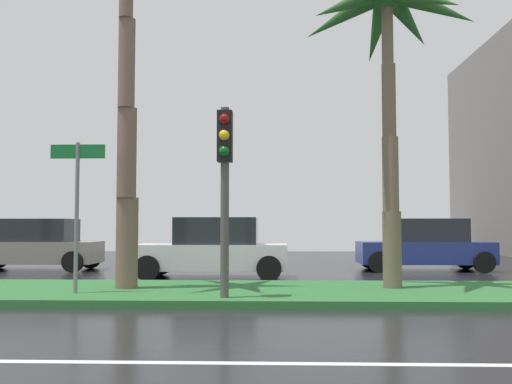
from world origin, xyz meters
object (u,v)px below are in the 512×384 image
Objects in this scene: palm_tree_centre at (388,24)px; traffic_signal_median_right at (225,166)px; street_name_sign at (77,196)px; car_in_traffic_second at (35,246)px; car_in_traffic_third at (213,249)px; car_in_traffic_fourth at (425,246)px.

palm_tree_centre reaches higher than traffic_signal_median_right.
car_in_traffic_second is at bearing 117.66° from street_name_sign.
street_name_sign reaches higher than car_in_traffic_third.
car_in_traffic_third is at bearing 156.74° from car_in_traffic_second.
car_in_traffic_fourth is at bearing 69.76° from palm_tree_centre.
car_in_traffic_fourth is at bearing -179.13° from car_in_traffic_second.
car_in_traffic_third is at bearing 139.05° from palm_tree_centre.
palm_tree_centre is at bearing 69.76° from car_in_traffic_fourth.
street_name_sign is 5.73m from car_in_traffic_third.
traffic_signal_median_right reaches higher than car_in_traffic_third.
street_name_sign reaches higher than car_in_traffic_second.
palm_tree_centre is 13.45m from car_in_traffic_second.
street_name_sign is at bearing 117.66° from car_in_traffic_second.
street_name_sign is 0.70× the size of car_in_traffic_fourth.
street_name_sign reaches higher than car_in_traffic_fourth.
car_in_traffic_fourth is (2.45, 6.64, -5.17)m from palm_tree_centre.
palm_tree_centre is 2.37× the size of street_name_sign.
traffic_signal_median_right is 0.83× the size of car_in_traffic_third.
car_in_traffic_second and car_in_traffic_fourth have the same top height.
car_in_traffic_fourth is (5.92, 8.70, -1.78)m from traffic_signal_median_right.
traffic_signal_median_right is at bearing -12.10° from street_name_sign.
car_in_traffic_third is (-0.83, 5.79, -1.78)m from traffic_signal_median_right.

